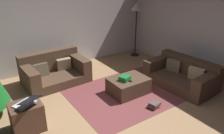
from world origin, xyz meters
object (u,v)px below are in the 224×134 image
gift_box (125,78)px  tv_remote (129,80)px  corner_lamp (137,11)px  couch_left (54,71)px  laptop (27,102)px  couch_right (182,75)px  ottoman (128,86)px  side_table (27,117)px  book_stack (154,105)px

gift_box → tv_remote: 0.10m
gift_box → corner_lamp: corner_lamp is taller
couch_left → gift_box: couch_left is taller
gift_box → corner_lamp: 2.88m
gift_box → laptop: 2.11m
couch_right → ottoman: bearing=69.1°
couch_right → gift_box: bearing=71.0°
ottoman → laptop: 2.26m
couch_left → ottoman: 1.94m
ottoman → gift_box: gift_box is taller
side_table → couch_left: bearing=55.9°
couch_right → corner_lamp: size_ratio=0.97×
tv_remote → laptop: bearing=171.7°
gift_box → tv_remote: bearing=-53.1°
couch_right → corner_lamp: (0.41, 2.30, 1.22)m
side_table → book_stack: 2.45m
side_table → book_stack: bearing=-17.4°
couch_right → corner_lamp: corner_lamp is taller
couch_left → couch_right: bearing=139.9°
couch_right → laptop: bearing=81.1°
ottoman → corner_lamp: 2.89m
side_table → corner_lamp: corner_lamp is taller
laptop → corner_lamp: size_ratio=0.28×
book_stack → corner_lamp: (1.68, 2.67, 1.42)m
gift_box → couch_left: bearing=124.5°
ottoman → couch_right: bearing=-17.1°
ottoman → laptop: laptop is taller
ottoman → gift_box: size_ratio=3.84×
gift_box → laptop: (-2.11, -0.08, 0.16)m
ottoman → book_stack: (0.08, -0.78, -0.12)m
couch_left → ottoman: couch_left is taller
couch_right → side_table: 3.62m
couch_right → corner_lamp: bearing=-14.0°
couch_right → laptop: laptop is taller
tv_remote → laptop: 2.17m
couch_left → book_stack: (1.26, -2.31, -0.22)m
couch_right → ottoman: (-1.35, 0.41, -0.07)m
laptop → side_table: bearing=117.5°
side_table → book_stack: side_table is taller
couch_right → ottoman: 1.41m
gift_box → book_stack: (0.20, -0.76, -0.35)m
couch_left → corner_lamp: size_ratio=0.91×
couch_left → side_table: 1.91m
tv_remote → couch_left: bearing=116.2°
ottoman → book_stack: ottoman is taller
side_table → laptop: 0.32m
ottoman → laptop: (-2.23, -0.10, 0.39)m
gift_box → side_table: side_table is taller
side_table → ottoman: bearing=1.2°
couch_left → side_table: (-1.07, -1.58, -0.02)m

